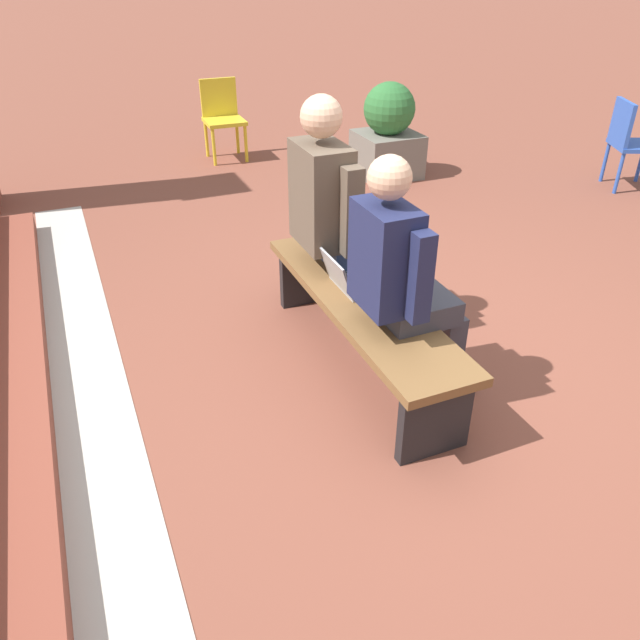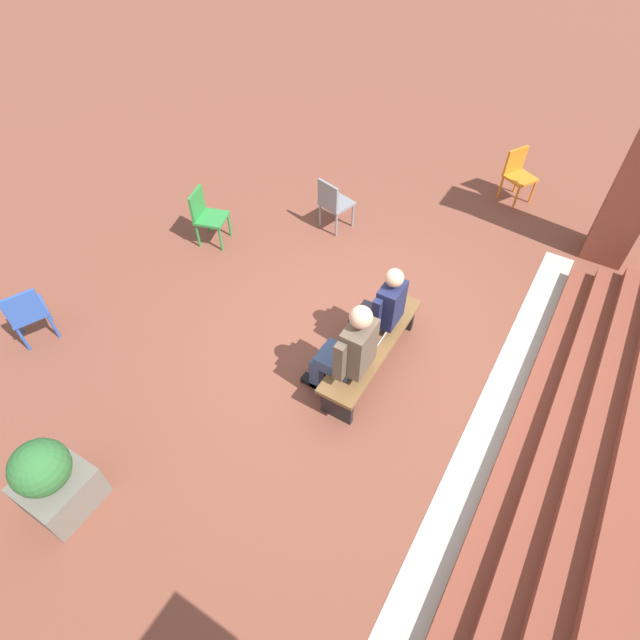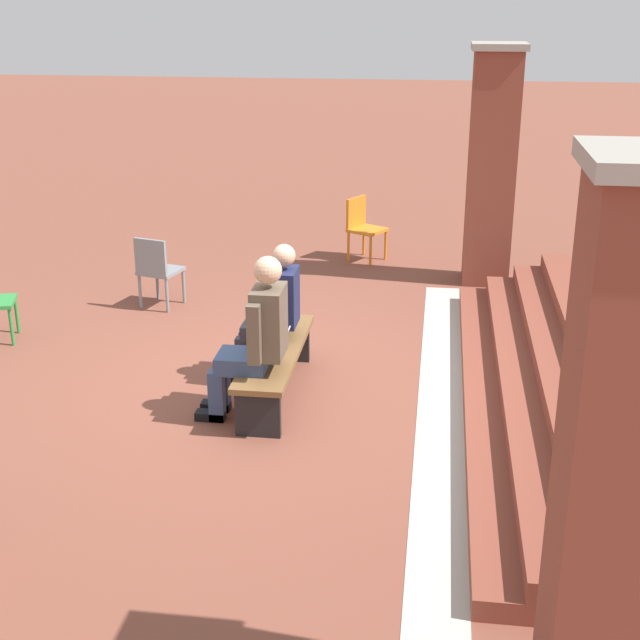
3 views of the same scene
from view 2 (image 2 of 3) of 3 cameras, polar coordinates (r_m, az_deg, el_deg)
name	(u,v)px [view 2 (image 2 of 3)]	position (r m, az deg, el deg)	size (l,w,h in m)	color
ground_plane	(362,348)	(6.22, 4.86, -3.22)	(60.00, 60.00, 0.00)	brown
concrete_strip	(489,422)	(5.89, 18.80, -10.95)	(6.58, 0.40, 0.01)	#B7B2A8
brick_steps	(588,453)	(5.81, 28.26, -13.25)	(5.78, 1.20, 0.60)	brown
bench	(372,348)	(5.78, 5.95, -3.17)	(1.80, 0.44, 0.45)	brown
person_student	(381,308)	(5.72, 7.00, 1.38)	(0.53, 0.67, 1.33)	#383842
person_adult	(348,350)	(5.21, 3.22, -3.45)	(0.60, 0.76, 1.44)	#384C75
laptop	(369,347)	(5.59, 5.61, -3.08)	(0.32, 0.29, 0.21)	#9EA0A5
plastic_chair_far_right	(333,202)	(7.71, 1.51, 13.36)	(0.52, 0.52, 0.84)	gray
plastic_chair_near_bench_left	(206,214)	(7.64, -12.91, 11.73)	(0.52, 0.52, 0.84)	#2D893D
plastic_chair_by_pillar	(518,172)	(9.01, 21.68, 15.43)	(0.57, 0.57, 0.84)	orange
plastic_chair_far_left	(27,312)	(6.91, -30.52, 0.81)	(0.55, 0.55, 0.84)	#2D56B7
planter	(51,480)	(5.39, -28.39, -15.78)	(0.60, 0.60, 0.94)	#6B665B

